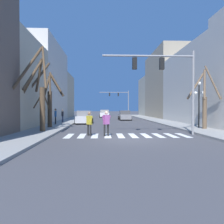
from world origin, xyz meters
TOP-DOWN VIEW (x-y plane):
  - ground_plane at (0.00, 0.00)m, footprint 240.00×240.00m
  - sidewalk_left at (-6.60, 0.00)m, footprint 2.90×90.00m
  - building_row_left at (-11.05, 14.34)m, footprint 6.00×41.44m
  - building_row_right at (11.05, 20.42)m, footprint 6.00×51.75m
  - crosswalk_stripes at (0.00, 1.82)m, footprint 8.55×2.60m
  - traffic_signal_near at (2.96, 2.18)m, footprint 6.71×0.28m
  - traffic_signal_far at (2.70, 42.26)m, footprint 7.54×0.28m
  - street_lamp_right_corner at (7.15, 6.20)m, footprint 0.95×0.36m
  - car_at_intersection at (1.88, 21.96)m, footprint 1.97×4.57m
  - car_parked_right_mid at (-1.31, 32.99)m, footprint 2.15×4.76m
  - car_driving_toward_lane at (-4.00, 13.92)m, footprint 2.06×4.14m
  - pedestrian_waiting_at_curb at (-1.45, 1.60)m, footprint 0.67×0.49m
  - pedestrian_on_left_sidewalk at (-7.02, 11.33)m, footprint 0.29×0.75m
  - pedestrian_crossing_street at (-2.64, 1.89)m, footprint 0.53×0.60m
  - pedestrian_near_right_corner at (-6.79, 14.39)m, footprint 0.22×0.69m
  - street_tree_left_far at (-6.63, 3.50)m, footprint 2.73×2.97m
  - street_tree_left_near at (-6.83, 5.46)m, footprint 1.25×1.84m
  - street_tree_right_near at (-6.70, 7.24)m, footprint 3.16×1.44m
  - street_tree_right_far at (7.01, 4.88)m, footprint 2.92×1.49m

SIDE VIEW (x-z plane):
  - ground_plane at x=0.00m, z-range 0.00..0.00m
  - crosswalk_stripes at x=0.00m, z-range 0.00..0.01m
  - sidewalk_left at x=-6.60m, z-range 0.00..0.15m
  - car_at_intersection at x=1.88m, z-range -0.05..1.50m
  - car_parked_right_mid at x=-1.31m, z-range -0.05..1.54m
  - car_driving_toward_lane at x=-4.00m, z-range -0.05..1.57m
  - pedestrian_crossing_street at x=-2.64m, z-range 0.15..1.83m
  - pedestrian_waiting_at_curb at x=-1.45m, z-range 0.16..1.90m
  - pedestrian_near_right_corner at x=-6.79m, z-range 0.30..1.91m
  - pedestrian_on_left_sidewalk at x=-7.02m, z-range 0.31..2.06m
  - street_tree_left_near at x=-6.83m, z-range 0.05..3.70m
  - street_tree_right_far at x=7.01m, z-range -0.19..5.30m
  - street_tree_right_near at x=-6.70m, z-range -0.06..6.06m
  - street_lamp_right_corner at x=7.15m, z-range 1.03..5.27m
  - street_tree_left_far at x=-6.63m, z-range -0.04..6.57m
  - traffic_signal_near at x=2.96m, z-range 1.38..7.49m
  - traffic_signal_far at x=2.70m, z-range 1.48..7.83m
  - building_row_left at x=-11.05m, z-range -0.57..10.69m
  - building_row_right at x=11.05m, z-range -1.02..11.77m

